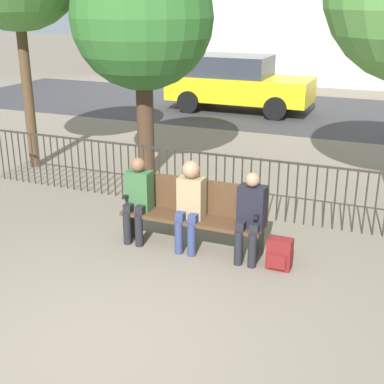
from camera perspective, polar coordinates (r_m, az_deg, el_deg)
ground_plane at (r=5.51m, az=-9.59°, el=-15.59°), size 80.00×80.00×0.00m
park_bench at (r=7.14m, az=0.25°, el=-2.06°), size 1.95×0.45×0.92m
seated_person_0 at (r=7.29m, az=-5.79°, el=-0.36°), size 0.34×0.39×1.19m
seated_person_1 at (r=6.96m, az=-0.19°, el=-0.91°), size 0.34×0.39×1.23m
seated_person_2 at (r=6.73m, az=6.26°, el=-2.25°), size 0.34×0.39×1.17m
backpack at (r=6.75m, az=9.30°, el=-6.55°), size 0.31×0.23×0.40m
fence_railing at (r=8.26m, az=3.52°, el=1.43°), size 9.01×0.03×0.95m
tree_2 at (r=9.87m, az=-5.34°, el=17.93°), size 2.53×2.53×4.13m
street_surface at (r=16.25m, az=13.32°, el=8.15°), size 24.00×6.00×0.01m
parked_car_0 at (r=16.18m, az=4.85°, el=11.58°), size 4.20×1.94×1.62m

